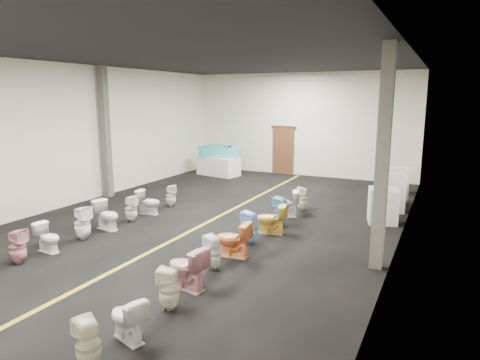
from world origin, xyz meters
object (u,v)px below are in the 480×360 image
(toilet_right_0, at_px, (88,345))
(toilet_right_5, at_px, (233,239))
(toilet_left_8, at_px, (149,202))
(toilet_right_10, at_px, (303,199))
(bathtub, at_px, (218,151))
(appliance_crate_a, at_px, (383,206))
(toilet_left_6, at_px, (107,215))
(toilet_left_7, at_px, (131,209))
(toilet_right_8, at_px, (281,211))
(toilet_left_9, at_px, (171,196))
(appliance_crate_d, at_px, (399,180))
(toilet_right_2, at_px, (169,289))
(toilet_right_6, at_px, (250,227))
(appliance_crate_c, at_px, (394,191))
(toilet_right_9, at_px, (286,204))
(toilet_right_1, at_px, (127,318))
(toilet_right_3, at_px, (187,268))
(toilet_right_7, at_px, (271,219))
(appliance_crate_b, at_px, (390,192))
(toilet_left_4, at_px, (48,238))
(toilet_left_5, at_px, (82,223))
(display_table, at_px, (219,166))

(toilet_right_0, relative_size, toilet_right_5, 0.89)
(toilet_left_8, height_order, toilet_right_10, toilet_right_10)
(bathtub, xyz_separation_m, appliance_crate_a, (7.66, -4.45, -0.58))
(bathtub, xyz_separation_m, toilet_left_6, (1.19, -8.28, -0.68))
(toilet_left_7, bearing_deg, toilet_right_8, -87.02)
(toilet_left_9, bearing_deg, toilet_right_0, -175.88)
(appliance_crate_a, height_order, appliance_crate_d, appliance_crate_a)
(toilet_right_2, relative_size, toilet_right_6, 0.91)
(toilet_right_6, bearing_deg, appliance_crate_c, 159.96)
(toilet_left_6, xyz_separation_m, toilet_right_8, (4.03, 2.32, 0.01))
(toilet_right_9, bearing_deg, toilet_right_1, -20.63)
(toilet_right_9, bearing_deg, toilet_left_8, -90.50)
(toilet_right_3, bearing_deg, toilet_right_1, 15.17)
(toilet_right_6, relative_size, toilet_right_7, 1.03)
(appliance_crate_b, distance_m, appliance_crate_d, 2.63)
(toilet_right_5, height_order, toilet_right_9, toilet_right_5)
(bathtub, distance_m, toilet_right_2, 12.36)
(toilet_right_8, bearing_deg, toilet_left_8, -65.18)
(appliance_crate_b, relative_size, toilet_right_7, 1.50)
(toilet_left_9, xyz_separation_m, toilet_right_2, (3.89, -5.60, 0.01))
(toilet_right_10, bearing_deg, toilet_right_5, -14.60)
(appliance_crate_b, relative_size, toilet_right_3, 1.43)
(toilet_right_6, bearing_deg, appliance_crate_d, 164.56)
(toilet_left_4, relative_size, toilet_left_8, 0.92)
(toilet_left_4, bearing_deg, appliance_crate_a, -44.18)
(toilet_right_6, bearing_deg, toilet_left_4, -53.22)
(toilet_left_5, xyz_separation_m, toilet_right_5, (3.85, 0.60, -0.03))
(toilet_right_7, bearing_deg, appliance_crate_c, 143.87)
(toilet_left_8, bearing_deg, toilet_right_2, -147.66)
(toilet_left_7, bearing_deg, toilet_left_6, 154.81)
(bathtub, height_order, appliance_crate_c, bathtub)
(toilet_left_7, bearing_deg, toilet_right_10, -68.13)
(toilet_right_7, bearing_deg, toilet_left_6, -78.61)
(toilet_right_2, height_order, toilet_right_9, toilet_right_9)
(bathtub, bearing_deg, toilet_right_5, -67.82)
(toilet_right_8, distance_m, toilet_right_10, 1.79)
(toilet_right_9, bearing_deg, toilet_left_7, -79.61)
(toilet_left_7, xyz_separation_m, toilet_right_9, (3.73, 2.37, 0.02))
(toilet_left_7, bearing_deg, toilet_right_9, -75.34)
(toilet_right_3, bearing_deg, toilet_right_6, -169.62)
(toilet_left_6, bearing_deg, toilet_right_10, -34.55)
(display_table, bearing_deg, toilet_right_1, -66.88)
(toilet_left_6, xyz_separation_m, toilet_right_6, (3.88, 0.63, 0.01))
(toilet_left_4, bearing_deg, appliance_crate_b, -37.51)
(toilet_right_3, bearing_deg, toilet_left_8, -124.35)
(toilet_left_5, height_order, toilet_left_8, toilet_left_5)
(toilet_left_4, xyz_separation_m, toilet_right_1, (4.03, -2.04, 0.01))
(bathtub, bearing_deg, toilet_right_8, -57.33)
(toilet_left_6, bearing_deg, display_table, 18.27)
(appliance_crate_a, bearing_deg, toilet_right_8, -148.27)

